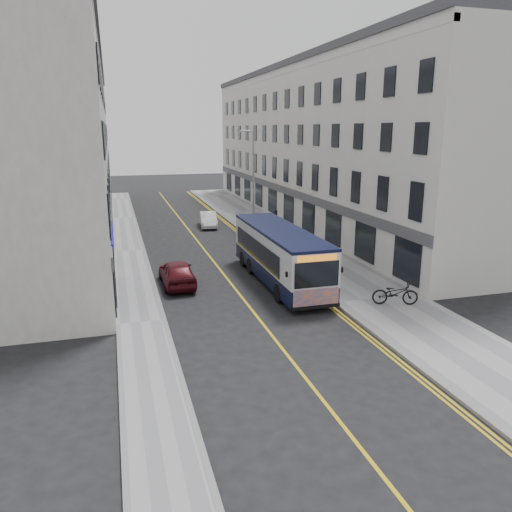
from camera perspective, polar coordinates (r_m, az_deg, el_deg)
ground at (r=23.71m, az=-1.02°, el=-5.50°), size 140.00×140.00×0.00m
pavement_east at (r=36.51m, az=3.58°, el=1.69°), size 4.50×64.00×0.12m
pavement_west at (r=34.49m, az=-14.32°, el=0.51°), size 2.00×64.00×0.12m
kerb_east at (r=35.83m, az=0.19°, el=1.49°), size 0.18×64.00×0.13m
kerb_west at (r=34.53m, az=-12.67°, el=0.64°), size 0.18×64.00×0.13m
road_centre_line at (r=34.97m, az=-6.12°, el=0.98°), size 0.12×64.00×0.01m
road_dbl_yellow_inner at (r=35.73m, az=-0.50°, el=1.35°), size 0.10×64.00×0.01m
road_dbl_yellow_outer at (r=35.78m, az=-0.20°, el=1.37°), size 0.10×64.00×0.01m
terrace_east at (r=45.93m, az=6.21°, el=12.35°), size 6.00×46.00×13.00m
terrace_west at (r=42.70m, az=-20.79°, el=11.38°), size 6.00×46.00×13.00m
streetlamp at (r=37.08m, az=-0.42°, el=8.69°), size 1.32×0.18×8.00m
city_bus at (r=26.54m, az=2.71°, el=0.30°), size 2.37×10.14×2.94m
bicycle at (r=24.00m, az=15.61°, el=-4.11°), size 2.22×1.39×1.10m
pedestrian_near at (r=35.59m, az=2.83°, el=3.00°), size 0.79×0.65×1.85m
pedestrian_far at (r=40.42m, az=2.33°, el=4.17°), size 0.86×0.73×1.57m
car_white at (r=42.21m, az=-5.47°, el=4.16°), size 1.75×3.89×1.24m
car_maroon at (r=26.58m, az=-9.01°, el=-1.88°), size 1.71×4.13×1.40m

